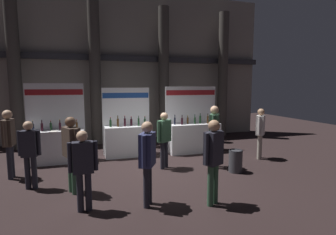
{
  "coord_description": "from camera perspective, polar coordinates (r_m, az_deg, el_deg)",
  "views": [
    {
      "loc": [
        -1.89,
        -7.21,
        2.41
      ],
      "look_at": [
        0.56,
        0.6,
        1.42
      ],
      "focal_mm": 28.31,
      "sensor_mm": 36.0,
      "label": 1
    }
  ],
  "objects": [
    {
      "name": "ground_plane",
      "position": [
        7.84,
        -2.65,
        -11.03
      ],
      "size": [
        25.57,
        25.57,
        0.0
      ],
      "primitive_type": "plane",
      "color": "black"
    },
    {
      "name": "hall_colonnade",
      "position": [
        12.05,
        -8.49,
        10.55
      ],
      "size": [
        12.78,
        1.05,
        6.52
      ],
      "color": "gray",
      "rests_on": "ground_plane"
    },
    {
      "name": "exhibitor_booth_0",
      "position": [
        9.04,
        -22.93,
        -5.05
      ],
      "size": [
        1.75,
        0.72,
        2.48
      ],
      "color": "white",
      "rests_on": "ground_plane"
    },
    {
      "name": "exhibitor_booth_1",
      "position": [
        9.23,
        -8.62,
        -4.41
      ],
      "size": [
        1.64,
        0.66,
        2.34
      ],
      "color": "white",
      "rests_on": "ground_plane"
    },
    {
      "name": "exhibitor_booth_2",
      "position": [
        9.69,
        5.53,
        -3.79
      ],
      "size": [
        1.96,
        0.66,
        2.38
      ],
      "color": "white",
      "rests_on": "ground_plane"
    },
    {
      "name": "trash_bin",
      "position": [
        7.73,
        14.33,
        -9.05
      ],
      "size": [
        0.38,
        0.38,
        0.63
      ],
      "color": "#38383D",
      "rests_on": "ground_plane"
    },
    {
      "name": "visitor_0",
      "position": [
        9.21,
        19.26,
        -2.37
      ],
      "size": [
        0.44,
        0.43,
        1.67
      ],
      "rotation": [
        0.0,
        0.0,
        3.92
      ],
      "color": "#ADA393",
      "rests_on": "ground_plane"
    },
    {
      "name": "visitor_1",
      "position": [
        7.68,
        -0.82,
        -3.88
      ],
      "size": [
        0.49,
        0.42,
        1.64
      ],
      "rotation": [
        0.0,
        0.0,
        0.63
      ],
      "color": "#23232D",
      "rests_on": "ground_plane"
    },
    {
      "name": "visitor_2",
      "position": [
        6.94,
        -27.66,
        -6.15
      ],
      "size": [
        0.5,
        0.27,
        1.6
      ],
      "rotation": [
        0.0,
        0.0,
        3.01
      ],
      "color": "#23232D",
      "rests_on": "ground_plane"
    },
    {
      "name": "visitor_3",
      "position": [
        5.34,
        -17.79,
        -9.65
      ],
      "size": [
        0.55,
        0.21,
        1.58
      ],
      "rotation": [
        0.0,
        0.0,
        0.03
      ],
      "color": "#23232D",
      "rests_on": "ground_plane"
    },
    {
      "name": "visitor_4",
      "position": [
        5.3,
        -4.46,
        -8.15
      ],
      "size": [
        0.42,
        0.53,
        1.72
      ],
      "rotation": [
        0.0,
        0.0,
        1.08
      ],
      "color": "#23232D",
      "rests_on": "ground_plane"
    },
    {
      "name": "visitor_5",
      "position": [
        5.4,
        9.76,
        -7.9
      ],
      "size": [
        0.48,
        0.38,
        1.74
      ],
      "rotation": [
        0.0,
        0.0,
        3.62
      ],
      "color": "#33563D",
      "rests_on": "ground_plane"
    },
    {
      "name": "visitor_6",
      "position": [
        7.86,
        9.89,
        -2.74
      ],
      "size": [
        0.42,
        0.47,
        1.83
      ],
      "rotation": [
        0.0,
        0.0,
        0.99
      ],
      "color": "#33563D",
      "rests_on": "ground_plane"
    },
    {
      "name": "visitor_7",
      "position": [
        6.27,
        -20.07,
        -6.02
      ],
      "size": [
        0.42,
        0.57,
        1.73
      ],
      "rotation": [
        0.0,
        0.0,
        2.02
      ],
      "color": "#33563D",
      "rests_on": "ground_plane"
    },
    {
      "name": "visitor_8",
      "position": [
        7.97,
        -31.06,
        -3.74
      ],
      "size": [
        0.24,
        0.58,
        1.79
      ],
      "rotation": [
        0.0,
        0.0,
        4.68
      ],
      "color": "#23232D",
      "rests_on": "ground_plane"
    }
  ]
}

